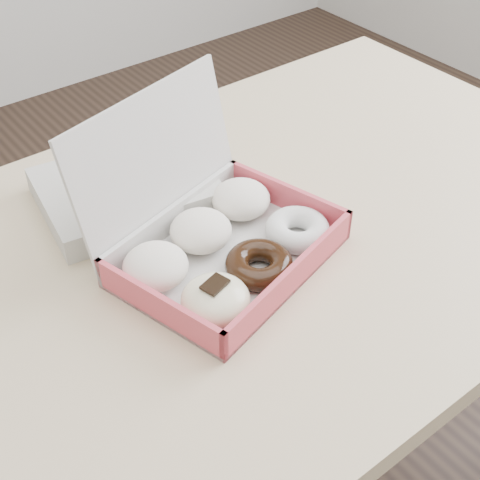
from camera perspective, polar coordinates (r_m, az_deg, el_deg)
ground at (r=1.64m, az=2.34°, el=-18.93°), size 4.00×4.00×0.00m
table at (r=1.11m, az=3.25°, el=-0.99°), size 1.20×0.80×0.75m
donut_box at (r=0.96m, az=-1.91°, el=0.08°), size 0.37×0.34×0.22m
newspapers at (r=1.09m, az=-9.72°, el=4.21°), size 0.29×0.25×0.04m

